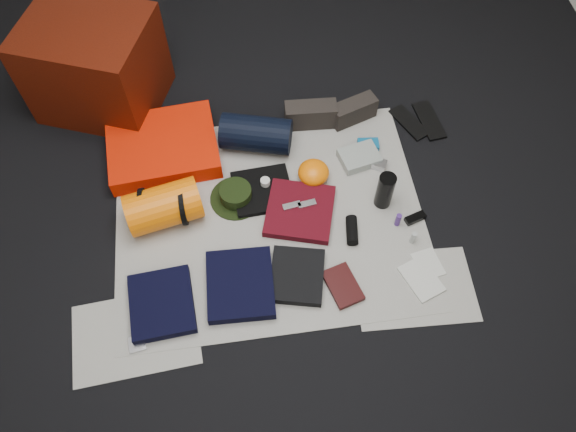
{
  "coord_description": "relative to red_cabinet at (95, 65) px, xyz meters",
  "views": [
    {
      "loc": [
        -0.12,
        -1.52,
        2.53
      ],
      "look_at": [
        0.09,
        -0.07,
        0.1
      ],
      "focal_mm": 35.0,
      "sensor_mm": 36.0,
      "label": 1
    }
  ],
  "objects": [
    {
      "name": "floor",
      "position": [
        0.86,
        -0.96,
        -0.28
      ],
      "size": [
        4.5,
        4.5,
        0.02
      ],
      "primitive_type": "cube",
      "color": "black",
      "rests_on": "ground"
    },
    {
      "name": "stuff_sack",
      "position": [
        0.33,
        -0.89,
        -0.16
      ],
      "size": [
        0.41,
        0.29,
        0.22
      ],
      "primitive_type": "cylinder",
      "rotation": [
        0.0,
        1.57,
        0.21
      ],
      "color": "orange",
      "rests_on": "newspaper_mat"
    },
    {
      "name": "red_cabinet",
      "position": [
        0.0,
        0.0,
        0.0
      ],
      "size": [
        0.81,
        0.75,
        0.55
      ],
      "primitive_type": "cube",
      "rotation": [
        0.0,
        0.0,
        -0.38
      ],
      "color": "#491005",
      "rests_on": "floor"
    },
    {
      "name": "boonie_crown",
      "position": [
        0.7,
        -0.82,
        -0.22
      ],
      "size": [
        0.17,
        0.17,
        0.07
      ],
      "primitive_type": "cylinder",
      "color": "black",
      "rests_on": "boonie_brim"
    },
    {
      "name": "newspaper_sheet_front_right",
      "position": [
        1.51,
        -1.46,
        -0.27
      ],
      "size": [
        0.6,
        0.43,
        0.0
      ],
      "primitive_type": "cube",
      "rotation": [
        0.0,
        0.0,
        -0.05
      ],
      "color": "beige",
      "rests_on": "floor"
    },
    {
      "name": "sleeping_pad",
      "position": [
        0.33,
        -0.46,
        -0.21
      ],
      "size": [
        0.63,
        0.53,
        0.11
      ],
      "primitive_type": "cube",
      "rotation": [
        0.0,
        0.0,
        0.08
      ],
      "color": "red",
      "rests_on": "newspaper_mat"
    },
    {
      "name": "map_booklet",
      "position": [
        1.56,
        -1.42,
        -0.26
      ],
      "size": [
        0.21,
        0.25,
        0.01
      ],
      "primitive_type": "cube",
      "rotation": [
        0.0,
        0.0,
        0.36
      ],
      "color": "beige",
      "rests_on": "newspaper_mat"
    },
    {
      "name": "flip_flop_left",
      "position": [
        1.75,
        -0.44,
        -0.27
      ],
      "size": [
        0.2,
        0.28,
        0.01
      ],
      "primitive_type": "cube",
      "rotation": [
        0.0,
        0.0,
        0.44
      ],
      "color": "black",
      "rests_on": "floor"
    },
    {
      "name": "sack_strap_right",
      "position": [
        0.43,
        -0.89,
        -0.16
      ],
      "size": [
        0.03,
        0.22,
        0.22
      ],
      "primitive_type": "cylinder",
      "rotation": [
        0.0,
        1.57,
        0.0
      ],
      "color": "black",
      "rests_on": "newspaper_mat"
    },
    {
      "name": "flip_flop_right",
      "position": [
        1.87,
        -0.44,
        -0.27
      ],
      "size": [
        0.14,
        0.3,
        0.02
      ],
      "primitive_type": "cube",
      "rotation": [
        0.0,
        0.0,
        0.11
      ],
      "color": "black",
      "rests_on": "floor"
    },
    {
      "name": "paperback_book",
      "position": [
        1.16,
        -1.41,
        -0.25
      ],
      "size": [
        0.19,
        0.24,
        0.03
      ],
      "primitive_type": "cube",
      "rotation": [
        0.0,
        0.0,
        0.28
      ],
      "color": "black",
      "rests_on": "newspaper_mat"
    },
    {
      "name": "toiletry_purple",
      "position": [
        1.51,
        -1.1,
        -0.23
      ],
      "size": [
        0.03,
        0.03,
        0.09
      ],
      "primitive_type": "cylinder",
      "rotation": [
        0.0,
        0.0,
        0.03
      ],
      "color": "#442372",
      "rests_on": "newspaper_mat"
    },
    {
      "name": "energy_bar_b",
      "position": [
        1.06,
        -0.94,
        -0.22
      ],
      "size": [
        0.1,
        0.05,
        0.01
      ],
      "primitive_type": "cube",
      "rotation": [
        0.0,
        0.0,
        0.14
      ],
      "color": "silver",
      "rests_on": "red_shirt"
    },
    {
      "name": "trousers_navy_b",
      "position": [
        0.67,
        -1.34,
        -0.24
      ],
      "size": [
        0.33,
        0.38,
        0.06
      ],
      "primitive_type": "cube",
      "rotation": [
        0.0,
        0.0,
        -0.04
      ],
      "color": "black",
      "rests_on": "newspaper_mat"
    },
    {
      "name": "trousers_charcoal",
      "position": [
        0.95,
        -1.33,
        -0.25
      ],
      "size": [
        0.32,
        0.34,
        0.05
      ],
      "primitive_type": "cube",
      "rotation": [
        0.0,
        0.0,
        -0.23
      ],
      "color": "black",
      "rests_on": "newspaper_mat"
    },
    {
      "name": "boonie_brim",
      "position": [
        0.7,
        -0.82,
        -0.26
      ],
      "size": [
        0.32,
        0.32,
        0.01
      ],
      "primitive_type": "cylinder",
      "rotation": [
        0.0,
        0.0,
        -0.17
      ],
      "color": "black",
      "rests_on": "newspaper_mat"
    },
    {
      "name": "red_shirt",
      "position": [
        1.02,
        -0.96,
        -0.25
      ],
      "size": [
        0.43,
        0.43,
        0.05
      ],
      "primitive_type": "cube",
      "rotation": [
        0.0,
        0.0,
        -0.29
      ],
      "color": "#4B0811",
      "rests_on": "newspaper_mat"
    },
    {
      "name": "water_bottle",
      "position": [
        1.47,
        -0.95,
        -0.16
      ],
      "size": [
        0.09,
        0.09,
        0.22
      ],
      "primitive_type": "cylinder",
      "rotation": [
        0.0,
        0.0,
        -0.05
      ],
      "color": "black",
      "rests_on": "newspaper_mat"
    },
    {
      "name": "toiletry_clear",
      "position": [
        1.56,
        -1.21,
        -0.23
      ],
      "size": [
        0.04,
        0.04,
        0.08
      ],
      "primitive_type": "cylinder",
      "rotation": [
        0.0,
        0.0,
        0.39
      ],
      "color": "#A0A5A1",
      "rests_on": "newspaper_mat"
    },
    {
      "name": "sack_strap_left",
      "position": [
        0.23,
        -0.89,
        -0.16
      ],
      "size": [
        0.02,
        0.22,
        0.22
      ],
      "primitive_type": "cylinder",
      "rotation": [
        0.0,
        1.57,
        0.0
      ],
      "color": "black",
      "rests_on": "newspaper_mat"
    },
    {
      "name": "black_tshirt",
      "position": [
        0.84,
        -0.8,
        -0.25
      ],
      "size": [
        0.33,
        0.31,
        0.03
      ],
      "primitive_type": "cube",
      "rotation": [
        0.0,
        0.0,
        0.06
      ],
      "color": "black",
      "rests_on": "newspaper_mat"
    },
    {
      "name": "first_aid_pouch",
      "position": [
        1.4,
        -0.66,
        -0.24
      ],
      "size": [
        0.24,
        0.2,
        0.05
      ],
      "primitive_type": "cube",
      "rotation": [
        0.0,
        0.0,
        0.22
      ],
      "color": "gray",
      "rests_on": "newspaper_mat"
    },
    {
      "name": "trousers_navy_a",
      "position": [
        0.29,
        -1.38,
        -0.24
      ],
      "size": [
        0.32,
        0.36,
        0.05
      ],
      "primitive_type": "cube",
      "rotation": [
        0.0,
        0.0,
        0.07
      ],
      "color": "black",
      "rests_on": "newspaper_mat"
    },
    {
      "name": "tape_roll",
      "position": [
        0.86,
        -0.77,
        -0.22
      ],
      "size": [
        0.05,
        0.05,
        0.03
      ],
      "primitive_type": "cylinder",
      "color": "silver",
      "rests_on": "black_tshirt"
    },
    {
      "name": "energy_bar_a",
      "position": [
        0.98,
        -0.94,
        -0.22
      ],
      "size": [
        0.1,
        0.05,
        0.01
      ],
      "primitive_type": "cube",
      "rotation": [
        0.0,
        0.0,
        0.14
      ],
      "color": "silver",
      "rests_on": "red_shirt"
    },
    {
      "name": "orange_stuff_sack",
      "position": [
        1.13,
        -0.75,
        -0.21
      ],
      "size": [
        0.21,
        0.21,
        0.11
      ],
      "primitive_type": "ellipsoid",
      "rotation": [
        0.0,
        0.0,
        0.25
      ],
      "color": "orange",
      "rests_on": "newspaper_mat"
    },
    {
      "name": "sunglasses",
      "position": [
        1.61,
        -1.08,
        -0.25
      ],
      "size": [
        0.12,
        0.08,
        0.03
      ],
      "primitive_type": "cube",
      "rotation": [
        0.0,
        0.0,
        0.31
      ],
      "color": "black",
      "rests_on": "newspaper_mat"
    },
    {
      "name": "compact_camera",
      "position": [
        1.49,
        -0.72,
        -0.25
      ],
      "size": [
        0.12,
        0.11,
        0.04
      ],
      "primitive_type": "cube",
      "rotation": [
        0.0,
        0.0,
        -0.53
      ],
      "color": "silver",
      "rests_on": "newspaper_mat"
    },
    {
      "name": "newspaper_mat",
      "position": [
        0.86,
        -0.96,
        -0.27
      ],
      "size": [
        1.6,
        1.3,
        0.01
      ],
      "primitive_type": "cube",
      "color": "beige",
      "rests_on": "floor"
    },
    {
      "name": "hiking_boot_right",
      "position": [
        1.43,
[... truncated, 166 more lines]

